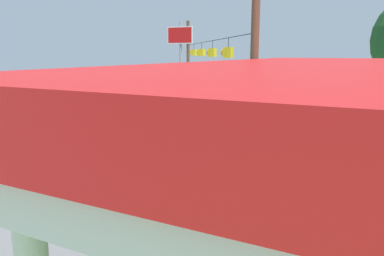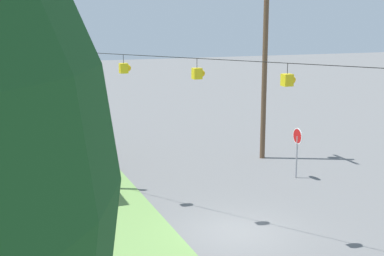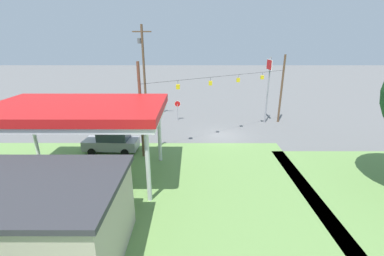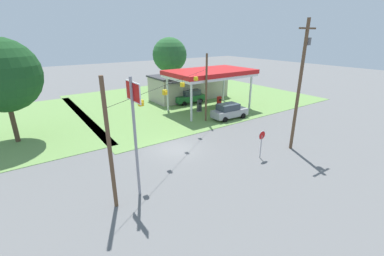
{
  "view_description": "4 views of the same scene",
  "coord_description": "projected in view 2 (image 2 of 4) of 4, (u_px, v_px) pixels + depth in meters",
  "views": [
    {
      "loc": [
        18.03,
        8.44,
        5.74
      ],
      "look_at": [
        3.13,
        0.76,
        2.35
      ],
      "focal_mm": 35.0,
      "sensor_mm": 36.0,
      "label": 1
    },
    {
      "loc": [
        -16.62,
        8.22,
        7.77
      ],
      "look_at": [
        4.05,
        0.2,
        3.14
      ],
      "focal_mm": 50.0,
      "sensor_mm": 36.0,
      "label": 2
    },
    {
      "loc": [
        3.17,
        25.36,
        9.61
      ],
      "look_at": [
        3.23,
        0.95,
        1.21
      ],
      "focal_mm": 24.0,
      "sensor_mm": 36.0,
      "label": 3
    },
    {
      "loc": [
        -11.23,
        -18.66,
        10.05
      ],
      "look_at": [
        2.0,
        0.22,
        1.63
      ],
      "focal_mm": 24.0,
      "sensor_mm": 36.0,
      "label": 4
    }
  ],
  "objects": [
    {
      "name": "ground_plane",
      "position": [
        237.0,
        232.0,
        19.66
      ],
      "size": [
        160.0,
        160.0,
        0.0
      ],
      "primitive_type": "plane",
      "color": "slate"
    },
    {
      "name": "car_at_pumps_front",
      "position": [
        78.0,
        151.0,
        27.52
      ],
      "size": [
        4.81,
        2.27,
        1.95
      ],
      "rotation": [
        0.0,
        0.0,
        -0.05
      ],
      "color": "#9E9EA3",
      "rests_on": "ground"
    },
    {
      "name": "stop_sign_roadside",
      "position": [
        297.0,
        142.0,
        25.91
      ],
      "size": [
        0.8,
        0.08,
        2.5
      ],
      "rotation": [
        0.0,
        0.0,
        3.14
      ],
      "color": "#99999E",
      "rests_on": "ground"
    },
    {
      "name": "utility_pole_main",
      "position": [
        265.0,
        45.0,
        28.74
      ],
      "size": [
        2.2,
        0.44,
        11.32
      ],
      "color": "brown",
      "rests_on": "ground"
    },
    {
      "name": "signal_span_gantry",
      "position": [
        239.0,
        114.0,
        18.77
      ],
      "size": [
        15.07,
        10.24,
        8.06
      ],
      "color": "brown",
      "rests_on": "ground"
    }
  ]
}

